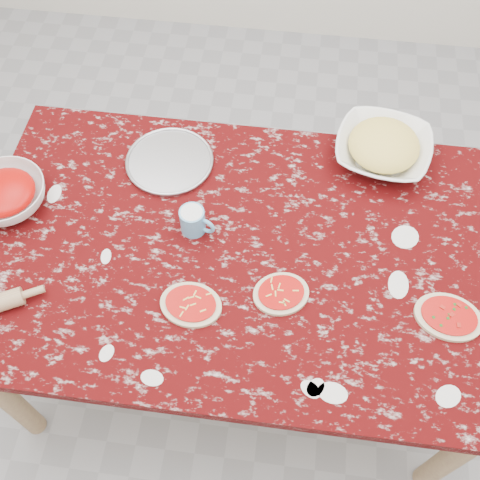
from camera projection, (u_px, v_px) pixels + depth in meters
name	position (u px, v px, depth m)	size (l,w,h in m)	color
ground	(240.00, 345.00, 2.35)	(4.00, 4.00, 0.00)	gray
worktable	(240.00, 263.00, 1.79)	(1.60, 1.00, 0.75)	#390405
pizza_tray	(170.00, 162.00, 1.89)	(0.28, 0.28, 0.01)	#B2B2B7
sauce_bowl	(6.00, 195.00, 1.77)	(0.25, 0.25, 0.08)	white
cheese_bowl	(382.00, 150.00, 1.88)	(0.31, 0.31, 0.08)	white
flour_mug	(194.00, 221.00, 1.71)	(0.11, 0.08, 0.09)	#5CA4D3
pizza_left	(191.00, 304.00, 1.61)	(0.19, 0.16, 0.02)	beige
pizza_mid	(281.00, 294.00, 1.63)	(0.20, 0.18, 0.02)	beige
pizza_right	(448.00, 317.00, 1.59)	(0.21, 0.17, 0.02)	beige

